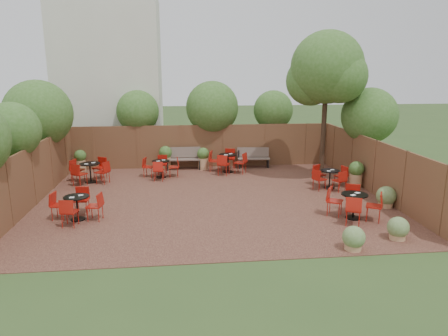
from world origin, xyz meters
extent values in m
plane|color=#354F23|center=(0.00, 0.00, 0.00)|extent=(80.00, 80.00, 0.00)
cube|color=#361816|center=(0.00, 0.00, 0.01)|extent=(12.00, 10.00, 0.02)
cube|color=#563420|center=(0.00, 5.00, 1.00)|extent=(12.00, 0.08, 2.00)
cube|color=#563420|center=(-6.00, 0.00, 1.00)|extent=(0.08, 10.00, 2.00)
cube|color=#563420|center=(6.00, 0.00, 1.00)|extent=(0.08, 10.00, 2.00)
cube|color=beige|center=(-4.50, 8.00, 4.00)|extent=(5.00, 4.00, 8.00)
sphere|color=#355D1E|center=(-6.60, 3.00, 2.79)|extent=(2.65, 2.65, 2.65)
sphere|color=#355D1E|center=(-6.50, 0.00, 2.55)|extent=(1.85, 1.85, 1.85)
sphere|color=#355D1E|center=(-3.00, 5.70, 2.59)|extent=(1.97, 1.97, 1.97)
sphere|color=#355D1E|center=(0.50, 5.60, 2.75)|extent=(2.49, 2.49, 2.49)
sphere|color=#355D1E|center=(3.50, 5.80, 2.58)|extent=(1.92, 1.92, 1.92)
sphere|color=#355D1E|center=(6.60, 2.00, 2.68)|extent=(2.25, 2.25, 2.25)
cylinder|color=black|center=(4.75, 2.11, 2.42)|extent=(0.24, 0.24, 4.80)
sphere|color=#355D1E|center=(4.75, 2.11, 4.58)|extent=(2.85, 2.85, 2.85)
sphere|color=#355D1E|center=(4.25, 2.51, 4.05)|extent=(2.00, 2.00, 2.00)
sphere|color=#355D1E|center=(5.15, 1.71, 4.24)|extent=(2.08, 2.08, 2.08)
cube|color=brown|center=(-0.94, 4.55, 0.49)|extent=(1.62, 0.49, 0.05)
cube|color=brown|center=(-0.94, 4.77, 0.78)|extent=(1.62, 0.12, 0.49)
cube|color=black|center=(-1.67, 4.55, 0.24)|extent=(0.07, 0.49, 0.43)
cube|color=black|center=(-0.20, 4.55, 0.24)|extent=(0.07, 0.49, 0.43)
cube|color=brown|center=(2.34, 4.55, 0.45)|extent=(1.53, 0.57, 0.05)
cube|color=brown|center=(2.34, 4.75, 0.72)|extent=(1.50, 0.24, 0.45)
cube|color=black|center=(1.66, 4.55, 0.22)|extent=(0.10, 0.45, 0.40)
cube|color=black|center=(3.02, 4.55, 0.22)|extent=(0.10, 0.45, 0.40)
cylinder|color=black|center=(-4.71, 2.70, 0.04)|extent=(0.47, 0.47, 0.03)
cylinder|color=black|center=(-4.71, 2.70, 0.41)|extent=(0.05, 0.05, 0.74)
cylinder|color=black|center=(-4.71, 2.70, 0.79)|extent=(0.80, 0.80, 0.03)
cube|color=white|center=(-4.59, 2.79, 0.82)|extent=(0.18, 0.16, 0.02)
cube|color=white|center=(-4.82, 2.57, 0.82)|extent=(0.18, 0.16, 0.02)
cylinder|color=black|center=(-1.90, 3.17, 0.03)|extent=(0.43, 0.43, 0.03)
cylinder|color=black|center=(-1.90, 3.17, 0.38)|extent=(0.05, 0.05, 0.68)
cylinder|color=black|center=(-1.90, 3.17, 0.73)|extent=(0.74, 0.74, 0.03)
cube|color=white|center=(-1.78, 3.25, 0.76)|extent=(0.15, 0.11, 0.01)
cube|color=white|center=(-2.00, 3.06, 0.76)|extent=(0.15, 0.11, 0.01)
cylinder|color=black|center=(4.63, 0.81, 0.03)|extent=(0.42, 0.42, 0.03)
cylinder|color=black|center=(4.63, 0.81, 0.37)|extent=(0.05, 0.05, 0.66)
cylinder|color=black|center=(4.63, 0.81, 0.71)|extent=(0.72, 0.72, 0.03)
cube|color=white|center=(4.75, 0.89, 0.73)|extent=(0.16, 0.14, 0.01)
cube|color=white|center=(4.54, 0.70, 0.73)|extent=(0.16, 0.14, 0.01)
cylinder|color=black|center=(4.17, -2.48, 0.04)|extent=(0.46, 0.46, 0.03)
cylinder|color=black|center=(4.17, -2.48, 0.41)|extent=(0.05, 0.05, 0.73)
cylinder|color=black|center=(4.17, -2.48, 0.78)|extent=(0.80, 0.80, 0.03)
cube|color=white|center=(4.29, -2.40, 0.81)|extent=(0.18, 0.15, 0.02)
cube|color=white|center=(4.06, -2.61, 0.81)|extent=(0.18, 0.15, 0.02)
cylinder|color=black|center=(-4.22, -1.68, 0.03)|extent=(0.44, 0.44, 0.03)
cylinder|color=black|center=(-4.22, -1.68, 0.39)|extent=(0.05, 0.05, 0.70)
cylinder|color=black|center=(-4.22, -1.68, 0.75)|extent=(0.76, 0.76, 0.03)
cube|color=white|center=(-4.10, -1.60, 0.77)|extent=(0.14, 0.10, 0.01)
cube|color=white|center=(-4.32, -1.80, 0.77)|extent=(0.14, 0.10, 0.01)
cylinder|color=black|center=(1.04, 3.80, 0.04)|extent=(0.48, 0.48, 0.03)
cylinder|color=black|center=(1.04, 3.80, 0.42)|extent=(0.05, 0.05, 0.76)
cylinder|color=black|center=(1.04, 3.80, 0.81)|extent=(0.82, 0.82, 0.03)
cube|color=white|center=(1.17, 3.89, 0.84)|extent=(0.18, 0.16, 0.02)
cube|color=white|center=(0.94, 3.67, 0.84)|extent=(0.18, 0.16, 0.02)
cylinder|color=tan|center=(-1.74, 4.70, 0.30)|extent=(0.49, 0.49, 0.56)
sphere|color=#355D1E|center=(-1.74, 4.70, 0.80)|extent=(0.59, 0.59, 0.59)
cylinder|color=tan|center=(-0.02, 4.48, 0.28)|extent=(0.46, 0.46, 0.52)
sphere|color=#355D1E|center=(-0.02, 4.48, 0.75)|extent=(0.55, 0.55, 0.55)
cylinder|color=tan|center=(-5.54, 4.70, 0.27)|extent=(0.44, 0.44, 0.51)
sphere|color=#355D1E|center=(-5.54, 4.70, 0.73)|extent=(0.53, 0.53, 0.53)
cylinder|color=tan|center=(5.65, 0.75, 0.29)|extent=(0.48, 0.48, 0.55)
sphere|color=#355D1E|center=(5.65, 0.75, 0.78)|extent=(0.57, 0.57, 0.57)
cylinder|color=tan|center=(4.69, -4.14, 0.12)|extent=(0.42, 0.42, 0.19)
sphere|color=#5E7A3F|center=(4.69, -4.14, 0.35)|extent=(0.57, 0.57, 0.57)
cylinder|color=tan|center=(3.23, -4.65, 0.12)|extent=(0.42, 0.42, 0.19)
sphere|color=#5E7A3F|center=(3.23, -4.65, 0.35)|extent=(0.57, 0.57, 0.57)
cylinder|color=tan|center=(5.70, -1.54, 0.13)|extent=(0.47, 0.47, 0.22)
sphere|color=#5E7A3F|center=(5.70, -1.54, 0.40)|extent=(0.65, 0.65, 0.65)
camera|label=1|loc=(-1.07, -13.81, 4.43)|focal=32.68mm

